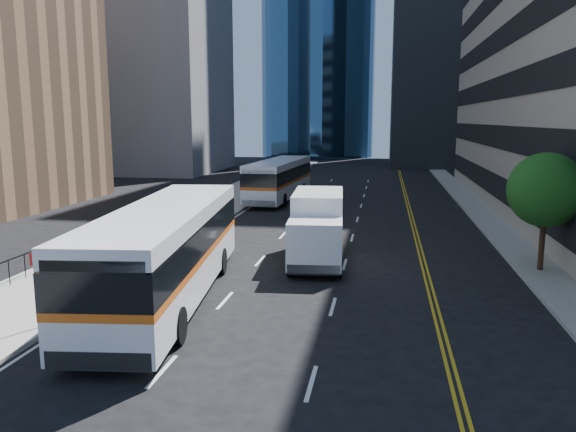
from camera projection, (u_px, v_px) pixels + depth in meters
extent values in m
plane|color=black|center=(312.00, 326.00, 18.22)|extent=(160.00, 160.00, 0.00)
cube|color=gray|center=(220.00, 203.00, 44.24)|extent=(5.00, 90.00, 0.15)
cube|color=gray|center=(478.00, 210.00, 40.99)|extent=(2.00, 90.00, 0.15)
cube|color=gray|center=(145.00, 31.00, 70.41)|extent=(18.00, 18.00, 35.00)
cylinder|color=#332114|center=(542.00, 245.00, 24.28)|extent=(0.24, 0.24, 2.20)
sphere|color=#184915|center=(546.00, 190.00, 23.87)|extent=(3.20, 3.20, 3.20)
cube|color=white|center=(168.00, 273.00, 20.67)|extent=(4.54, 13.86, 1.25)
cube|color=#DD5C14|center=(167.00, 254.00, 20.55)|extent=(4.56, 13.88, 0.25)
cube|color=black|center=(167.00, 237.00, 20.44)|extent=(4.56, 13.88, 1.02)
cube|color=white|center=(166.00, 214.00, 20.30)|extent=(4.54, 13.86, 0.57)
cylinder|color=black|center=(88.00, 324.00, 16.80)|extent=(0.47, 1.17, 1.13)
cylinder|color=black|center=(178.00, 326.00, 16.67)|extent=(0.47, 1.17, 1.13)
cylinder|color=black|center=(160.00, 260.00, 24.39)|extent=(0.47, 1.17, 1.13)
cylinder|color=black|center=(221.00, 261.00, 24.25)|extent=(0.47, 1.17, 1.13)
cube|color=white|center=(279.00, 188.00, 46.63)|extent=(3.49, 12.80, 1.16)
cube|color=#D15513|center=(279.00, 180.00, 46.52)|extent=(3.51, 12.83, 0.23)
cube|color=black|center=(279.00, 173.00, 46.42)|extent=(3.51, 12.83, 0.95)
cube|color=white|center=(279.00, 164.00, 46.28)|extent=(3.49, 12.80, 0.53)
cylinder|color=black|center=(252.00, 199.00, 43.34)|extent=(0.38, 1.07, 1.06)
cylinder|color=black|center=(283.00, 200.00, 42.78)|extent=(0.38, 1.07, 1.06)
cylinder|color=black|center=(275.00, 188.00, 50.23)|extent=(0.38, 1.07, 1.06)
cylinder|color=black|center=(302.00, 189.00, 49.67)|extent=(0.38, 1.07, 1.06)
cube|color=white|center=(315.00, 244.00, 23.82)|extent=(2.45, 2.28, 2.01)
cube|color=black|center=(314.00, 240.00, 22.86)|extent=(2.10, 0.22, 1.05)
cube|color=white|center=(318.00, 217.00, 27.02)|extent=(2.64, 4.76, 2.49)
cube|color=black|center=(317.00, 251.00, 26.23)|extent=(2.18, 6.44, 0.24)
cylinder|color=black|center=(290.00, 266.00, 23.89)|extent=(0.34, 0.94, 0.92)
cylinder|color=black|center=(339.00, 267.00, 23.70)|extent=(0.34, 0.94, 0.92)
cylinder|color=black|center=(299.00, 242.00, 28.59)|extent=(0.34, 0.94, 0.92)
cylinder|color=black|center=(339.00, 242.00, 28.40)|extent=(0.34, 0.94, 0.92)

